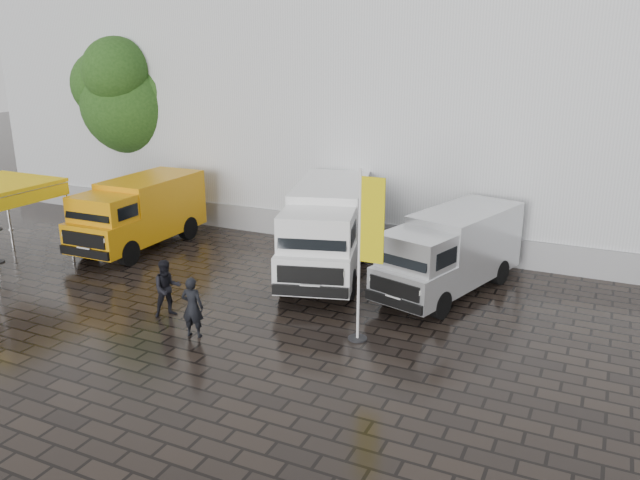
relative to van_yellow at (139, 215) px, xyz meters
The scene contains 10 objects.
ground 10.14m from the van_yellow, 24.89° to the right, with size 120.00×120.00×0.00m, color black.
exhibition_hall 16.87m from the van_yellow, 46.62° to the left, with size 44.00×16.00×12.00m, color silver.
hall_plinth 11.75m from the van_yellow, 18.49° to the left, with size 44.00×0.15×1.00m, color gray.
van_yellow is the anchor object (origin of this frame).
van_white 7.50m from the van_yellow, ahead, with size 2.21×6.63×2.87m, color white, non-canonical shape.
van_silver 11.55m from the van_yellow, ahead, with size 1.90×5.70×2.47m, color silver, non-canonical shape.
flagpole 11.14m from the van_yellow, 19.64° to the right, with size 0.88×0.50×4.44m.
tree 7.26m from the van_yellow, 130.47° to the left, with size 4.45×4.45×7.99m.
person_front 8.33m from the van_yellow, 40.24° to the right, with size 0.59×0.39×1.63m, color black.
person_tent 6.74m from the van_yellow, 43.03° to the right, with size 0.79×0.62×1.63m, color black.
Camera 1 is at (6.49, -13.10, 7.13)m, focal length 35.00 mm.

